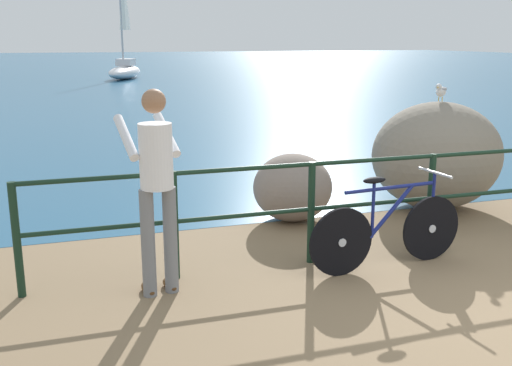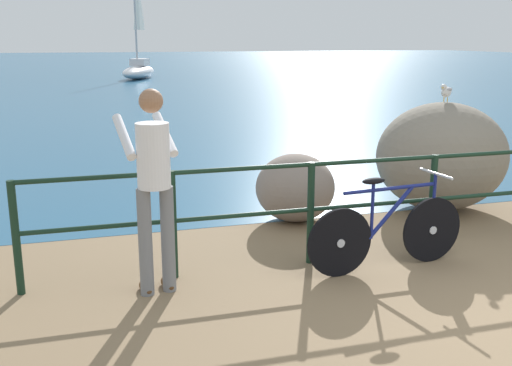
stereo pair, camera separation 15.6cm
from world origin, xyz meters
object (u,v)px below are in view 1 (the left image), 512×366
(sailboat, at_px, (125,66))
(seagull, at_px, (441,91))
(person_at_railing, at_px, (156,183))
(breakwater_boulder_left, at_px, (293,187))
(breakwater_boulder_main, at_px, (437,155))
(bicycle, at_px, (388,229))

(sailboat, bearing_deg, seagull, 23.20)
(person_at_railing, height_order, seagull, person_at_railing)
(breakwater_boulder_left, bearing_deg, breakwater_boulder_main, -0.83)
(person_at_railing, height_order, breakwater_boulder_left, person_at_railing)
(bicycle, height_order, sailboat, sailboat)
(person_at_railing, distance_m, breakwater_boulder_left, 2.57)
(seagull, bearing_deg, sailboat, -127.35)
(breakwater_boulder_main, height_order, seagull, seagull)
(breakwater_boulder_main, distance_m, breakwater_boulder_left, 2.01)
(breakwater_boulder_main, bearing_deg, breakwater_boulder_left, 179.17)
(bicycle, distance_m, breakwater_boulder_left, 1.76)
(person_at_railing, relative_size, breakwater_boulder_main, 1.05)
(bicycle, bearing_deg, person_at_railing, 172.53)
(breakwater_boulder_main, relative_size, breakwater_boulder_left, 1.76)
(person_at_railing, relative_size, sailboat, 0.29)
(person_at_railing, xyz_separation_m, sailboat, (2.53, 28.60, -0.28))
(breakwater_boulder_main, distance_m, sailboat, 27.00)
(breakwater_boulder_main, relative_size, seagull, 5.63)
(breakwater_boulder_left, height_order, sailboat, sailboat)
(bicycle, bearing_deg, sailboat, 83.70)
(person_at_railing, height_order, sailboat, sailboat)
(breakwater_boulder_main, xyz_separation_m, sailboat, (-1.33, 26.97, 0.01))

